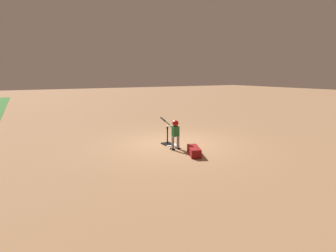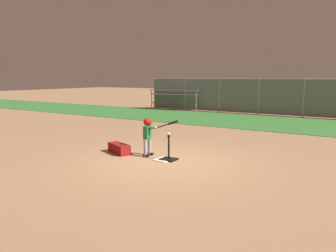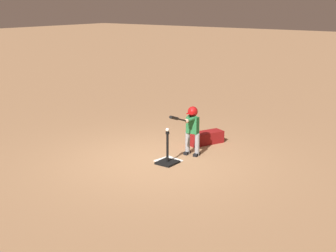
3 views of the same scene
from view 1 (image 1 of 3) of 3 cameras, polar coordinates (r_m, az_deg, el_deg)
name	(u,v)px [view 1 (image 1 of 3)]	position (r m, az deg, el deg)	size (l,w,h in m)	color
ground_plane	(173,143)	(10.22, 1.17, -3.81)	(90.00, 90.00, 0.00)	#99704C
home_plate	(170,145)	(10.02, 0.52, -4.06)	(0.44, 0.44, 0.02)	white
batting_tee	(167,142)	(10.07, -0.13, -3.46)	(0.41, 0.37, 0.67)	black
batter_child	(175,131)	(9.27, 1.49, -1.07)	(1.05, 0.34, 1.07)	gray
baseball	(167,126)	(9.93, -0.13, -0.04)	(0.07, 0.07, 0.07)	white
equipment_bag	(194,151)	(8.77, 5.68, -5.44)	(0.84, 0.32, 0.28)	maroon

